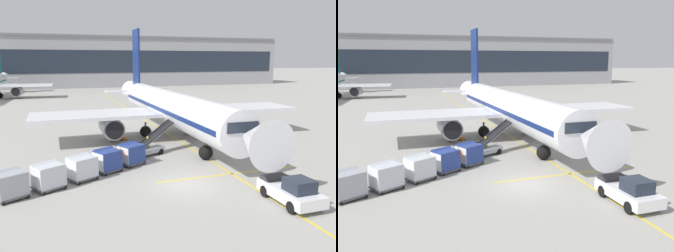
# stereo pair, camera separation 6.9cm
# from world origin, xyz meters

# --- Properties ---
(ground_plane) EXTENTS (600.00, 600.00, 0.00)m
(ground_plane) POSITION_xyz_m (0.00, 0.00, 0.00)
(ground_plane) COLOR #9E9B93
(parked_airplane) EXTENTS (30.72, 40.27, 13.55)m
(parked_airplane) POSITION_xyz_m (4.22, 15.56, 3.49)
(parked_airplane) COLOR white
(parked_airplane) RESTS_ON ground
(belt_loader) EXTENTS (5.28, 3.54, 3.03)m
(belt_loader) POSITION_xyz_m (-0.28, 8.84, 0.87)
(belt_loader) COLOR #A3A8B2
(belt_loader) RESTS_ON ground
(baggage_cart_lead) EXTENTS (2.77, 2.36, 1.91)m
(baggage_cart_lead) POSITION_xyz_m (-2.54, 6.24, 1.00)
(baggage_cart_lead) COLOR #515156
(baggage_cart_lead) RESTS_ON ground
(baggage_cart_second) EXTENTS (2.77, 2.36, 1.91)m
(baggage_cart_second) POSITION_xyz_m (-4.79, 4.97, 1.00)
(baggage_cart_second) COLOR #515156
(baggage_cart_second) RESTS_ON ground
(baggage_cart_third) EXTENTS (2.77, 2.36, 1.91)m
(baggage_cart_third) POSITION_xyz_m (-6.91, 3.63, 1.00)
(baggage_cart_third) COLOR #515156
(baggage_cart_third) RESTS_ON ground
(baggage_cart_fourth) EXTENTS (2.77, 2.36, 1.91)m
(baggage_cart_fourth) POSITION_xyz_m (-9.29, 2.39, 1.00)
(baggage_cart_fourth) COLOR #515156
(baggage_cart_fourth) RESTS_ON ground
(baggage_cart_fifth) EXTENTS (2.77, 2.36, 1.91)m
(baggage_cart_fifth) POSITION_xyz_m (-11.65, 1.43, 1.00)
(baggage_cart_fifth) COLOR #515156
(baggage_cart_fifth) RESTS_ON ground
(pushback_tug) EXTENTS (2.14, 4.41, 1.83)m
(pushback_tug) POSITION_xyz_m (5.19, -5.05, 0.83)
(pushback_tug) COLOR silver
(pushback_tug) RESTS_ON ground
(ground_crew_by_loader) EXTENTS (0.30, 0.56, 1.74)m
(ground_crew_by_loader) POSITION_xyz_m (-0.28, 9.03, 1.00)
(ground_crew_by_loader) COLOR black
(ground_crew_by_loader) RESTS_ON ground
(ground_crew_by_carts) EXTENTS (0.48, 0.42, 1.74)m
(ground_crew_by_carts) POSITION_xyz_m (-3.60, 5.62, 1.00)
(ground_crew_by_carts) COLOR #514C42
(ground_crew_by_carts) RESTS_ON ground
(ground_crew_marshaller) EXTENTS (0.57, 0.26, 1.74)m
(ground_crew_marshaller) POSITION_xyz_m (-2.34, 6.04, 1.00)
(ground_crew_marshaller) COLOR black
(ground_crew_marshaller) RESTS_ON ground
(safety_cone_engine_keepout) EXTENTS (0.66, 0.66, 0.74)m
(safety_cone_engine_keepout) POSITION_xyz_m (-1.20, 15.68, 0.36)
(safety_cone_engine_keepout) COLOR black
(safety_cone_engine_keepout) RESTS_ON ground
(safety_cone_wingtip) EXTENTS (0.65, 0.65, 0.74)m
(safety_cone_wingtip) POSITION_xyz_m (-1.54, 15.93, 0.36)
(safety_cone_wingtip) COLOR black
(safety_cone_wingtip) RESTS_ON ground
(safety_cone_nose_mark) EXTENTS (0.62, 0.62, 0.70)m
(safety_cone_nose_mark) POSITION_xyz_m (-2.45, 15.38, 0.34)
(safety_cone_nose_mark) COLOR black
(safety_cone_nose_mark) RESTS_ON ground
(apron_guidance_line_lead_in) EXTENTS (0.20, 110.00, 0.01)m
(apron_guidance_line_lead_in) POSITION_xyz_m (4.52, 14.82, 0.00)
(apron_guidance_line_lead_in) COLOR yellow
(apron_guidance_line_lead_in) RESTS_ON ground
(apron_guidance_line_stop_bar) EXTENTS (12.00, 0.20, 0.01)m
(apron_guidance_line_stop_bar) POSITION_xyz_m (4.22, 1.24, 0.00)
(apron_guidance_line_stop_bar) COLOR yellow
(apron_guidance_line_stop_bar) RESTS_ON ground
(terminal_building) EXTENTS (136.11, 14.61, 16.59)m
(terminal_building) POSITION_xyz_m (3.84, 98.01, 8.24)
(terminal_building) COLOR #939399
(terminal_building) RESTS_ON ground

